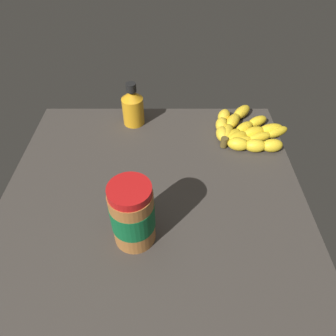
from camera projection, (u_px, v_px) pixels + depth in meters
ground_plane at (153, 197)px, 76.39cm from camera, size 74.25×73.94×4.15cm
banana_bunch at (243, 131)px, 89.81cm from camera, size 22.57×23.02×3.75cm
peanut_butter_jar at (132, 215)px, 60.37cm from camera, size 9.00×9.00×15.80cm
honey_bottle at (132, 107)px, 91.65cm from camera, size 6.56×6.56×13.57cm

